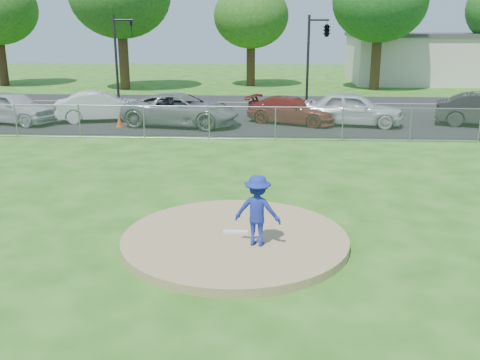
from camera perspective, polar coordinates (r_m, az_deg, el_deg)
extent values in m
plane|color=#225713|center=(22.43, 1.22, 3.27)|extent=(120.00, 120.00, 0.00)
cylinder|color=#937C51|center=(12.86, -0.53, -6.36)|extent=(5.40, 5.40, 0.20)
cube|color=white|center=(13.00, -0.47, -5.53)|extent=(0.60, 0.15, 0.04)
cube|color=gray|center=(24.24, 1.42, 6.06)|extent=(40.00, 0.06, 1.50)
cube|color=black|center=(28.80, 1.73, 6.19)|extent=(50.00, 8.00, 0.01)
cube|color=black|center=(36.21, 2.09, 8.27)|extent=(60.00, 7.00, 0.01)
cube|color=beige|center=(52.19, 20.78, 11.91)|extent=(16.00, 9.00, 4.00)
cube|color=#3F3F42|center=(52.11, 21.02, 14.26)|extent=(16.40, 9.40, 0.30)
cylinder|color=#341E13|center=(50.40, -24.04, 11.56)|extent=(0.74, 0.74, 4.20)
cylinder|color=#3C2715|center=(44.52, -12.30, 12.58)|extent=(0.78, 0.78, 4.90)
cylinder|color=#392114|center=(45.98, 1.16, 12.39)|extent=(0.72, 0.72, 3.85)
ellipsoid|color=#215316|center=(45.88, 1.18, 17.09)|extent=(6.16, 6.16, 5.24)
ellipsoid|color=#215316|center=(45.91, 1.19, 18.44)|extent=(5.42, 5.42, 4.61)
cylinder|color=#3A2915|center=(44.68, 14.28, 12.24)|extent=(0.76, 0.76, 4.55)
ellipsoid|color=#144D15|center=(44.63, 14.69, 17.95)|extent=(7.28, 7.28, 6.19)
cylinder|color=black|center=(35.31, -13.05, 12.23)|extent=(0.16, 0.16, 5.60)
cylinder|color=black|center=(35.08, -12.34, 16.34)|extent=(1.20, 0.12, 0.12)
imported|color=black|center=(34.95, -11.50, 15.57)|extent=(0.16, 0.20, 1.00)
cylinder|color=black|center=(33.99, 7.24, 12.37)|extent=(0.16, 0.16, 5.60)
cylinder|color=black|center=(33.96, 8.45, 16.54)|extent=(1.20, 0.12, 0.12)
imported|color=black|center=(34.00, 9.25, 15.66)|extent=(0.53, 2.48, 1.00)
imported|color=#1B2A98|center=(12.06, 1.88, -3.26)|extent=(1.16, 0.81, 1.64)
cone|color=#D6460B|center=(28.01, -12.75, 6.17)|extent=(0.32, 0.32, 0.62)
imported|color=#B7B7BC|center=(30.76, -23.12, 7.14)|extent=(5.30, 3.36, 1.68)
imported|color=silver|center=(29.98, -14.55, 7.60)|extent=(5.00, 2.92, 1.56)
imported|color=slate|center=(27.82, -6.27, 7.47)|extent=(6.29, 3.71, 1.64)
imported|color=maroon|center=(28.47, 5.57, 7.44)|extent=(5.20, 3.69, 1.40)
imported|color=silver|center=(28.38, 11.99, 7.45)|extent=(5.28, 2.87, 1.70)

